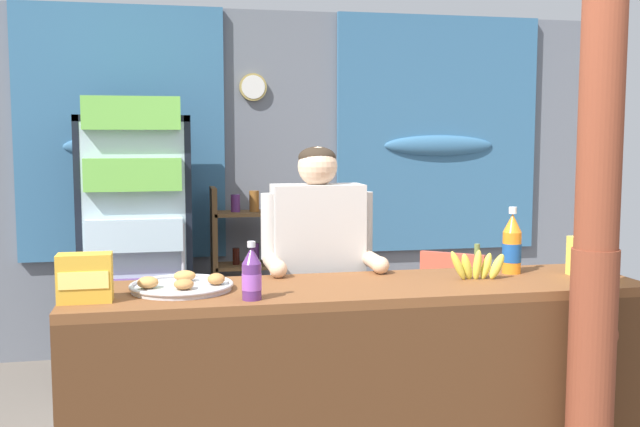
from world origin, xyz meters
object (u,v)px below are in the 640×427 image
object	(u,v)px
timber_post	(595,261)
bottle_shelf_rack	(246,270)
stall_counter	(367,382)
banana_bunch	(478,266)
soda_bottle_orange_soda	(512,245)
snack_box_choco_powder	(85,278)
pastry_tray	(182,285)
soda_bottle_grape_soda	(252,275)
plastic_lawn_chair	(457,305)
snack_box_instant_noodle	(591,256)
drink_fridge	(136,228)
shopkeeper	(318,265)

from	to	relation	value
timber_post	bottle_shelf_rack	bearing A→B (deg)	112.53
stall_counter	banana_bunch	bearing A→B (deg)	12.57
soda_bottle_orange_soda	snack_box_choco_powder	bearing A→B (deg)	-173.17
stall_counter	timber_post	size ratio (longest dim) A/B	1.03
timber_post	pastry_tray	bearing A→B (deg)	164.45
banana_bunch	soda_bottle_grape_soda	bearing A→B (deg)	-168.55
soda_bottle_orange_soda	pastry_tray	size ratio (longest dim) A/B	0.73
plastic_lawn_chair	timber_post	bearing A→B (deg)	-96.73
soda_bottle_orange_soda	snack_box_instant_noodle	size ratio (longest dim) A/B	1.72
drink_fridge	snack_box_instant_noodle	world-z (taller)	drink_fridge
soda_bottle_orange_soda	soda_bottle_grape_soda	world-z (taller)	soda_bottle_orange_soda
snack_box_instant_noodle	banana_bunch	bearing A→B (deg)	177.30
pastry_tray	banana_bunch	bearing A→B (deg)	-1.34
timber_post	banana_bunch	size ratio (longest dim) A/B	8.65
pastry_tray	timber_post	bearing A→B (deg)	-15.55
bottle_shelf_rack	snack_box_choco_powder	bearing A→B (deg)	-110.01
drink_fridge	stall_counter	bearing A→B (deg)	-64.26
plastic_lawn_chair	snack_box_choco_powder	bearing A→B (deg)	-142.90
plastic_lawn_chair	soda_bottle_orange_soda	bearing A→B (deg)	-102.93
snack_box_instant_noodle	soda_bottle_orange_soda	bearing A→B (deg)	157.84
soda_bottle_grape_soda	bottle_shelf_rack	bearing A→B (deg)	84.55
shopkeeper	snack_box_choco_powder	size ratio (longest dim) A/B	7.78
plastic_lawn_chair	banana_bunch	distance (m)	1.70
drink_fridge	bottle_shelf_rack	bearing A→B (deg)	21.32
bottle_shelf_rack	snack_box_instant_noodle	world-z (taller)	bottle_shelf_rack
shopkeeper	snack_box_instant_noodle	xyz separation A→B (m)	(1.14, -0.50, 0.08)
soda_bottle_orange_soda	snack_box_instant_noodle	bearing A→B (deg)	-22.16
stall_counter	bottle_shelf_rack	bearing A→B (deg)	96.12
timber_post	pastry_tray	size ratio (longest dim) A/B	5.56
stall_counter	timber_post	distance (m)	1.03
soda_bottle_grape_soda	banana_bunch	world-z (taller)	soda_bottle_grape_soda
timber_post	drink_fridge	xyz separation A→B (m)	(-1.82, 2.34, -0.11)
snack_box_instant_noodle	pastry_tray	xyz separation A→B (m)	(-1.80, 0.05, -0.07)
timber_post	soda_bottle_orange_soda	world-z (taller)	timber_post
drink_fridge	snack_box_choco_powder	xyz separation A→B (m)	(-0.11, -2.04, 0.06)
stall_counter	banana_bunch	size ratio (longest dim) A/B	8.94
timber_post	banana_bunch	world-z (taller)	timber_post
stall_counter	plastic_lawn_chair	xyz separation A→B (m)	(1.07, 1.64, -0.10)
plastic_lawn_chair	soda_bottle_orange_soda	world-z (taller)	soda_bottle_orange_soda
plastic_lawn_chair	snack_box_choco_powder	xyz separation A→B (m)	(-2.16, -1.64, 0.58)
soda_bottle_orange_soda	plastic_lawn_chair	bearing A→B (deg)	77.07
soda_bottle_grape_soda	drink_fridge	bearing A→B (deg)	103.33
drink_fridge	soda_bottle_orange_soda	size ratio (longest dim) A/B	6.06
soda_bottle_grape_soda	snack_box_choco_powder	world-z (taller)	soda_bottle_grape_soda
plastic_lawn_chair	shopkeeper	world-z (taller)	shopkeeper
soda_bottle_orange_soda	snack_box_choco_powder	distance (m)	1.85
drink_fridge	banana_bunch	size ratio (longest dim) A/B	6.84
snack_box_choco_powder	pastry_tray	world-z (taller)	snack_box_choco_powder
drink_fridge	pastry_tray	xyz separation A→B (m)	(0.25, -1.90, -0.01)
soda_bottle_orange_soda	soda_bottle_grape_soda	distance (m)	1.26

